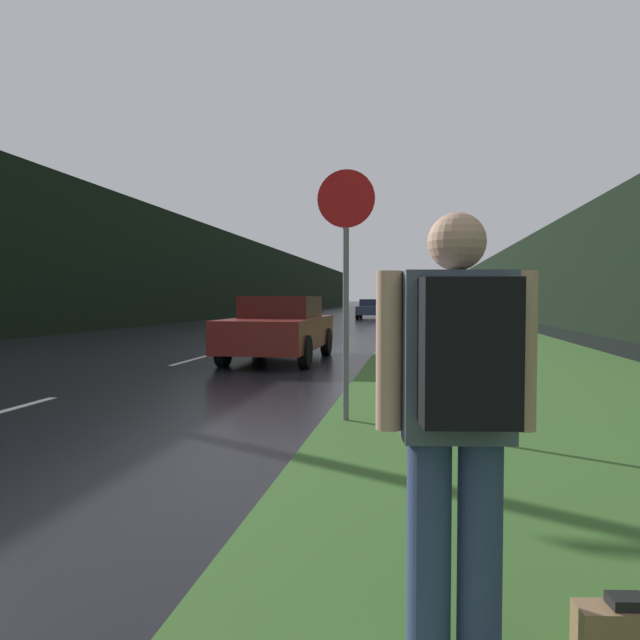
{
  "coord_description": "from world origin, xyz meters",
  "views": [
    {
      "loc": [
        5.17,
        0.63,
        1.43
      ],
      "look_at": [
        2.78,
        14.86,
        0.89
      ],
      "focal_mm": 32.0,
      "sensor_mm": 36.0,
      "label": 1
    }
  ],
  "objects": [
    {
      "name": "grass_verge",
      "position": [
        7.1,
        40.0,
        0.01
      ],
      "size": [
        6.0,
        240.0,
        0.02
      ],
      "primitive_type": "cube",
      "color": "#386028",
      "rests_on": "ground_plane"
    },
    {
      "name": "lane_stripe_c",
      "position": [
        0.0,
        13.57,
        0.0
      ],
      "size": [
        0.12,
        3.0,
        0.01
      ],
      "primitive_type": "cube",
      "color": "silver",
      "rests_on": "ground_plane"
    },
    {
      "name": "lane_stripe_d",
      "position": [
        0.0,
        20.57,
        0.0
      ],
      "size": [
        0.12,
        3.0,
        0.01
      ],
      "primitive_type": "cube",
      "color": "silver",
      "rests_on": "ground_plane"
    },
    {
      "name": "treeline_far_side",
      "position": [
        -10.1,
        50.0,
        3.3
      ],
      "size": [
        2.0,
        140.0,
        6.59
      ],
      "primitive_type": "cube",
      "color": "black",
      "rests_on": "ground_plane"
    },
    {
      "name": "treeline_near_side",
      "position": [
        13.1,
        50.0,
        2.69
      ],
      "size": [
        2.0,
        140.0,
        5.38
      ],
      "primitive_type": "cube",
      "color": "black",
      "rests_on": "ground_plane"
    },
    {
      "name": "stop_sign",
      "position": [
        4.37,
        7.18,
        1.78
      ],
      "size": [
        0.67,
        0.07,
        2.92
      ],
      "color": "slate",
      "rests_on": "ground_plane"
    },
    {
      "name": "hitchhiker_with_backpack",
      "position": [
        5.33,
        2.82,
        1.01
      ],
      "size": [
        0.61,
        0.46,
        1.76
      ],
      "rotation": [
        0.0,
        0.0,
        0.14
      ],
      "color": "navy",
      "rests_on": "ground_plane"
    },
    {
      "name": "car_passing_near",
      "position": [
        2.05,
        13.54,
        0.76
      ],
      "size": [
        1.96,
        4.53,
        1.49
      ],
      "rotation": [
        0.0,
        0.0,
        3.14
      ],
      "color": "maroon",
      "rests_on": "ground_plane"
    },
    {
      "name": "car_passing_far",
      "position": [
        2.05,
        41.21,
        0.72
      ],
      "size": [
        1.96,
        4.21,
        1.4
      ],
      "rotation": [
        0.0,
        0.0,
        3.14
      ],
      "color": "#2D3856",
      "rests_on": "ground_plane"
    },
    {
      "name": "car_oncoming",
      "position": [
        -2.05,
        34.37,
        0.75
      ],
      "size": [
        1.94,
        4.16,
        1.49
      ],
      "color": "#9E9EA3",
      "rests_on": "ground_plane"
    }
  ]
}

